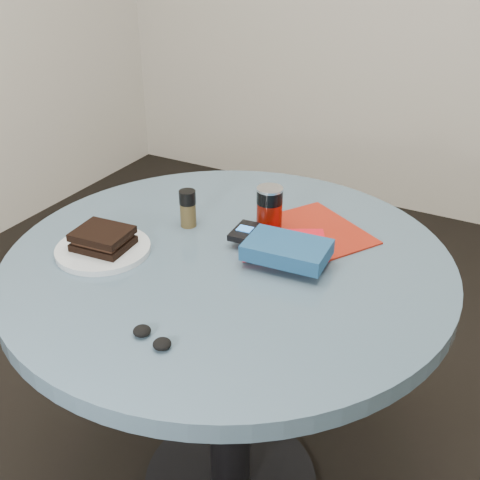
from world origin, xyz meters
The scene contains 10 objects.
table centered at (0.00, 0.00, 0.59)m, with size 1.00×1.00×0.75m.
plate centered at (-0.26, -0.12, 0.76)m, with size 0.21×0.21×0.01m, color silver.
sandwich centered at (-0.26, -0.12, 0.78)m, with size 0.13×0.11×0.04m.
soda_can centered at (0.03, 0.15, 0.81)m, with size 0.07×0.07×0.12m.
pepper_grinder centered at (-0.16, 0.08, 0.80)m, with size 0.05×0.05×0.09m.
magazine centered at (0.13, 0.20, 0.75)m, with size 0.25×0.19×0.00m, color maroon.
red_book centered at (0.10, 0.09, 0.76)m, with size 0.19×0.13×0.02m, color red.
novel centered at (0.13, 0.03, 0.79)m, with size 0.18×0.12×0.03m, color navy.
mp3_player centered at (0.00, 0.08, 0.78)m, with size 0.06×0.09×0.02m.
headphones centered at (0.03, -0.33, 0.76)m, with size 0.09×0.05×0.02m.
Camera 1 is at (0.58, -1.00, 1.43)m, focal length 45.00 mm.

